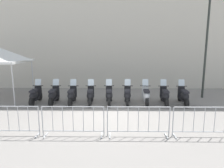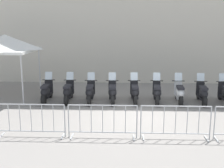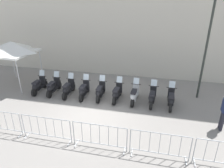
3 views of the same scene
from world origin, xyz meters
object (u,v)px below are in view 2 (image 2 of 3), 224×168
motorcycle_4 (135,92)px  motorcycle_3 (112,93)px  motorcycle_0 (46,92)px  canopy_tent (5,43)px  motorcycle_1 (68,92)px  motorcycle_6 (179,93)px  barrier_segment_3 (175,123)px  motorcycle_5 (157,93)px  barrier_segment_2 (103,122)px  motorcycle_7 (202,93)px  barrier_segment_1 (31,121)px  motorcycle_2 (90,92)px

motorcycle_4 → motorcycle_3: bearing=-174.8°
motorcycle_0 → motorcycle_3: bearing=2.2°
canopy_tent → motorcycle_1: bearing=-10.5°
motorcycle_3 → motorcycle_6: (2.91, 0.18, 0.00)m
barrier_segment_3 → canopy_tent: size_ratio=0.73×
motorcycle_5 → barrier_segment_2: motorcycle_5 is taller
motorcycle_7 → barrier_segment_3: (-1.62, -3.99, 0.07)m
motorcycle_0 → motorcycle_7: bearing=2.5°
motorcycle_0 → canopy_tent: size_ratio=0.59×
barrier_segment_1 → barrier_segment_3: 4.45m
barrier_segment_1 → motorcycle_0: bearing=100.7°
motorcycle_5 → motorcycle_0: bearing=-177.1°
motorcycle_6 → barrier_segment_3: 4.04m
motorcycle_0 → barrier_segment_2: size_ratio=0.81×
motorcycle_5 → canopy_tent: 7.15m
motorcycle_3 → motorcycle_6: size_ratio=1.00×
barrier_segment_1 → canopy_tent: 5.62m
motorcycle_5 → barrier_segment_1: size_ratio=0.81×
canopy_tent → motorcycle_0: bearing=-16.8°
motorcycle_4 → motorcycle_5: bearing=2.9°
motorcycle_3 → barrier_segment_1: (-2.19, -4.01, 0.07)m
motorcycle_2 → motorcycle_6: (3.88, 0.23, 0.00)m
barrier_segment_3 → canopy_tent: bearing=149.0°
motorcycle_0 → motorcycle_5: size_ratio=1.00×
motorcycle_1 → canopy_tent: size_ratio=0.59×
motorcycle_1 → barrier_segment_1: (-0.24, -3.95, 0.07)m
canopy_tent → motorcycle_7: bearing=-2.0°
motorcycle_2 → motorcycle_5: (2.91, 0.19, 0.00)m
motorcycle_4 → canopy_tent: bearing=176.1°
barrier_segment_3 → motorcycle_2: bearing=130.7°
motorcycle_6 → canopy_tent: bearing=177.7°
motorcycle_0 → motorcycle_7: same height
motorcycle_2 → canopy_tent: 4.47m
barrier_segment_2 → barrier_segment_3: size_ratio=1.00×
barrier_segment_2 → motorcycle_0: bearing=127.9°
motorcycle_2 → motorcycle_5: same height
motorcycle_4 → motorcycle_6: size_ratio=1.00×
motorcycle_2 → barrier_segment_2: 3.99m
motorcycle_2 → barrier_segment_3: bearing=-49.3°
motorcycle_1 → barrier_segment_2: motorcycle_1 is taller
motorcycle_2 → barrier_segment_1: size_ratio=0.81×
motorcycle_3 → motorcycle_7: same height
motorcycle_3 → motorcycle_7: 3.89m
motorcycle_0 → barrier_segment_3: bearing=-35.5°
motorcycle_7 → motorcycle_3: bearing=-177.3°
motorcycle_5 → barrier_segment_3: 3.96m
motorcycle_6 → barrier_segment_1: bearing=-140.5°
motorcycle_7 → barrier_segment_1: (-6.07, -4.19, 0.07)m
motorcycle_6 → motorcycle_5: bearing=-177.5°
motorcycle_1 → motorcycle_5: same height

